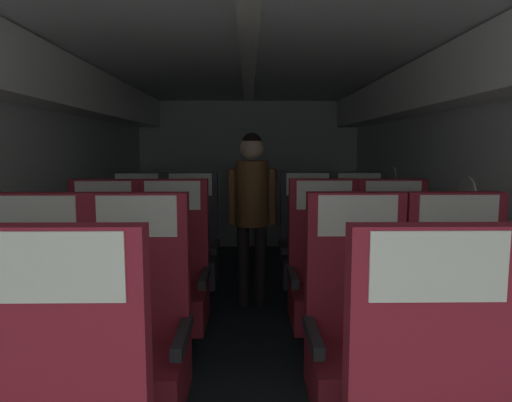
# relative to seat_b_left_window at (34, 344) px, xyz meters

# --- Properties ---
(ground) EXTENTS (3.37, 7.01, 0.02)m
(ground) POSITION_rel_seat_b_left_window_xyz_m (1.02, 1.09, -0.52)
(ground) COLOR #23282D
(fuselage_shell) EXTENTS (3.25, 6.66, 2.15)m
(fuselage_shell) POSITION_rel_seat_b_left_window_xyz_m (1.02, 1.35, 1.03)
(fuselage_shell) COLOR silver
(fuselage_shell) RESTS_ON ground
(seat_b_left_window) EXTENTS (0.51, 0.48, 1.21)m
(seat_b_left_window) POSITION_rel_seat_b_left_window_xyz_m (0.00, 0.00, 0.00)
(seat_b_left_window) COLOR #38383D
(seat_b_left_window) RESTS_ON ground
(seat_b_left_aisle) EXTENTS (0.51, 0.48, 1.21)m
(seat_b_left_aisle) POSITION_rel_seat_b_left_window_xyz_m (0.48, 0.00, 0.00)
(seat_b_left_aisle) COLOR #38383D
(seat_b_left_aisle) RESTS_ON ground
(seat_b_right_aisle) EXTENTS (0.51, 0.48, 1.21)m
(seat_b_right_aisle) POSITION_rel_seat_b_left_window_xyz_m (2.03, 0.00, 0.00)
(seat_b_right_aisle) COLOR #38383D
(seat_b_right_aisle) RESTS_ON ground
(seat_b_right_window) EXTENTS (0.51, 0.48, 1.21)m
(seat_b_right_window) POSITION_rel_seat_b_left_window_xyz_m (1.54, 0.00, 0.00)
(seat_b_right_window) COLOR #38383D
(seat_b_right_window) RESTS_ON ground
(seat_c_left_window) EXTENTS (0.51, 0.48, 1.21)m
(seat_c_left_window) POSITION_rel_seat_b_left_window_xyz_m (0.02, 0.94, 0.00)
(seat_c_left_window) COLOR #38383D
(seat_c_left_window) RESTS_ON ground
(seat_c_left_aisle) EXTENTS (0.51, 0.48, 1.21)m
(seat_c_left_aisle) POSITION_rel_seat_b_left_window_xyz_m (0.49, 0.96, 0.00)
(seat_c_left_aisle) COLOR #38383D
(seat_c_left_aisle) RESTS_ON ground
(seat_c_right_aisle) EXTENTS (0.51, 0.48, 1.21)m
(seat_c_right_aisle) POSITION_rel_seat_b_left_window_xyz_m (2.02, 0.94, 0.00)
(seat_c_right_aisle) COLOR #38383D
(seat_c_right_aisle) RESTS_ON ground
(seat_c_right_window) EXTENTS (0.51, 0.48, 1.21)m
(seat_c_right_window) POSITION_rel_seat_b_left_window_xyz_m (1.54, 0.96, 0.00)
(seat_c_right_window) COLOR #38383D
(seat_c_right_window) RESTS_ON ground
(seat_d_left_window) EXTENTS (0.51, 0.48, 1.21)m
(seat_d_left_window) POSITION_rel_seat_b_left_window_xyz_m (0.02, 1.88, 0.00)
(seat_d_left_window) COLOR #38383D
(seat_d_left_window) RESTS_ON ground
(seat_d_left_aisle) EXTENTS (0.51, 0.48, 1.21)m
(seat_d_left_aisle) POSITION_rel_seat_b_left_window_xyz_m (0.49, 1.90, 0.00)
(seat_d_left_aisle) COLOR #38383D
(seat_d_left_aisle) RESTS_ON ground
(seat_d_right_aisle) EXTENTS (0.51, 0.48, 1.21)m
(seat_d_right_aisle) POSITION_rel_seat_b_left_window_xyz_m (2.02, 1.91, 0.00)
(seat_d_right_aisle) COLOR #38383D
(seat_d_right_aisle) RESTS_ON ground
(seat_d_right_window) EXTENTS (0.51, 0.48, 1.21)m
(seat_d_right_window) POSITION_rel_seat_b_left_window_xyz_m (1.55, 1.91, 0.00)
(seat_d_right_window) COLOR #38383D
(seat_d_right_window) RESTS_ON ground
(flight_attendant) EXTENTS (0.43, 0.28, 1.56)m
(flight_attendant) POSITION_rel_seat_b_left_window_xyz_m (1.05, 1.93, 0.45)
(flight_attendant) COLOR black
(flight_attendant) RESTS_ON ground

